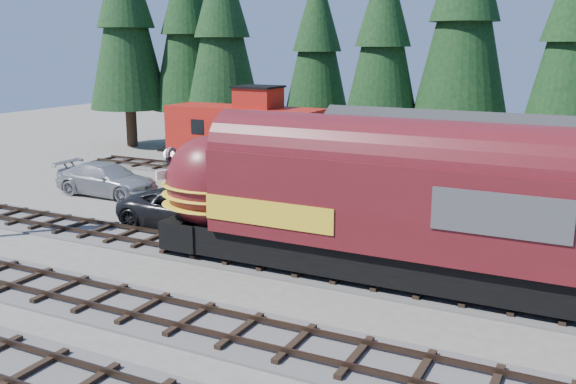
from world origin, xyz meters
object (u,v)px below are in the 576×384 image
at_px(caboose, 245,135).
at_px(pickup_truck_a, 189,209).
at_px(depot, 435,170).
at_px(pickup_truck_b, 107,179).
at_px(locomotive, 346,207).

bearing_deg(caboose, pickup_truck_a, -71.88).
relative_size(depot, pickup_truck_b, 2.06).
xyz_separation_m(locomotive, pickup_truck_b, (-16.80, 5.90, -1.71)).
bearing_deg(locomotive, caboose, 131.86).
bearing_deg(depot, pickup_truck_a, -158.98).
xyz_separation_m(locomotive, pickup_truck_a, (-8.79, 2.54, -1.70)).
xyz_separation_m(depot, pickup_truck_b, (-18.32, -0.60, -2.06)).
height_order(pickup_truck_a, pickup_truck_b, pickup_truck_a).
height_order(depot, caboose, caboose).
distance_m(pickup_truck_a, pickup_truck_b, 8.68).
relative_size(locomotive, caboose, 1.60).
bearing_deg(depot, pickup_truck_b, -178.11).
xyz_separation_m(depot, locomotive, (-1.51, -6.50, -0.35)).
distance_m(caboose, pickup_truck_a, 12.18).
bearing_deg(pickup_truck_b, locomotive, -110.07).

